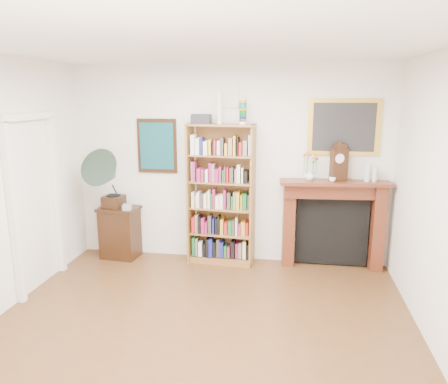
{
  "coord_description": "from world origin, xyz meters",
  "views": [
    {
      "loc": [
        0.88,
        -3.57,
        2.41
      ],
      "look_at": [
        0.07,
        1.6,
        1.21
      ],
      "focal_mm": 35.0,
      "sensor_mm": 36.0,
      "label": 1
    }
  ],
  "objects_px": {
    "fireplace": "(333,216)",
    "gramophone": "(108,175)",
    "bottle_right": "(375,174)",
    "bottle_left": "(367,173)",
    "bookshelf": "(221,187)",
    "side_cabinet": "(120,232)",
    "flower_vase": "(310,175)",
    "teacup": "(332,179)",
    "mantel_clock": "(339,163)",
    "cd_stack": "(127,207)"
  },
  "relations": [
    {
      "from": "bottle_right",
      "to": "mantel_clock",
      "type": "bearing_deg",
      "value": -175.69
    },
    {
      "from": "gramophone",
      "to": "cd_stack",
      "type": "bearing_deg",
      "value": 12.78
    },
    {
      "from": "flower_vase",
      "to": "side_cabinet",
      "type": "bearing_deg",
      "value": -178.62
    },
    {
      "from": "side_cabinet",
      "to": "cd_stack",
      "type": "bearing_deg",
      "value": -26.39
    },
    {
      "from": "mantel_clock",
      "to": "bottle_left",
      "type": "height_order",
      "value": "mantel_clock"
    },
    {
      "from": "bookshelf",
      "to": "bottle_right",
      "type": "bearing_deg",
      "value": 6.76
    },
    {
      "from": "bookshelf",
      "to": "side_cabinet",
      "type": "relative_size",
      "value": 2.99
    },
    {
      "from": "side_cabinet",
      "to": "teacup",
      "type": "relative_size",
      "value": 8.72
    },
    {
      "from": "mantel_clock",
      "to": "bottle_right",
      "type": "height_order",
      "value": "mantel_clock"
    },
    {
      "from": "gramophone",
      "to": "bottle_left",
      "type": "distance_m",
      "value": 3.56
    },
    {
      "from": "fireplace",
      "to": "mantel_clock",
      "type": "height_order",
      "value": "mantel_clock"
    },
    {
      "from": "cd_stack",
      "to": "bottle_left",
      "type": "xyz_separation_m",
      "value": [
        3.3,
        0.19,
        0.56
      ]
    },
    {
      "from": "side_cabinet",
      "to": "flower_vase",
      "type": "xyz_separation_m",
      "value": [
        2.73,
        0.07,
        0.93
      ]
    },
    {
      "from": "flower_vase",
      "to": "teacup",
      "type": "height_order",
      "value": "flower_vase"
    },
    {
      "from": "side_cabinet",
      "to": "bottle_right",
      "type": "bearing_deg",
      "value": 7.06
    },
    {
      "from": "fireplace",
      "to": "bottle_right",
      "type": "xyz_separation_m",
      "value": [
        0.51,
        -0.02,
        0.61
      ]
    },
    {
      "from": "cd_stack",
      "to": "flower_vase",
      "type": "distance_m",
      "value": 2.61
    },
    {
      "from": "bottle_right",
      "to": "bottle_left",
      "type": "bearing_deg",
      "value": -170.51
    },
    {
      "from": "side_cabinet",
      "to": "bottle_right",
      "type": "height_order",
      "value": "bottle_right"
    },
    {
      "from": "mantel_clock",
      "to": "fireplace",
      "type": "bearing_deg",
      "value": 101.69
    },
    {
      "from": "fireplace",
      "to": "gramophone",
      "type": "distance_m",
      "value": 3.2
    },
    {
      "from": "mantel_clock",
      "to": "cd_stack",
      "type": "bearing_deg",
      "value": 162.23
    },
    {
      "from": "cd_stack",
      "to": "teacup",
      "type": "bearing_deg",
      "value": 1.93
    },
    {
      "from": "gramophone",
      "to": "flower_vase",
      "type": "relative_size",
      "value": 6.54
    },
    {
      "from": "bottle_left",
      "to": "bottle_right",
      "type": "distance_m",
      "value": 0.1
    },
    {
      "from": "bookshelf",
      "to": "fireplace",
      "type": "xyz_separation_m",
      "value": [
        1.55,
        0.08,
        -0.37
      ]
    },
    {
      "from": "fireplace",
      "to": "gramophone",
      "type": "relative_size",
      "value": 1.68
    },
    {
      "from": "fireplace",
      "to": "bottle_right",
      "type": "relative_size",
      "value": 7.47
    },
    {
      "from": "mantel_clock",
      "to": "teacup",
      "type": "xyz_separation_m",
      "value": [
        -0.08,
        -0.07,
        -0.21
      ]
    },
    {
      "from": "fireplace",
      "to": "teacup",
      "type": "bearing_deg",
      "value": -112.79
    },
    {
      "from": "cd_stack",
      "to": "teacup",
      "type": "relative_size",
      "value": 1.37
    },
    {
      "from": "gramophone",
      "to": "bottle_right",
      "type": "xyz_separation_m",
      "value": [
        3.65,
        0.23,
        0.08
      ]
    },
    {
      "from": "gramophone",
      "to": "side_cabinet",
      "type": "bearing_deg",
      "value": 66.57
    },
    {
      "from": "side_cabinet",
      "to": "bottle_left",
      "type": "relative_size",
      "value": 3.19
    },
    {
      "from": "gramophone",
      "to": "bottle_right",
      "type": "bearing_deg",
      "value": 10.81
    },
    {
      "from": "bottle_left",
      "to": "flower_vase",
      "type": "bearing_deg",
      "value": -178.96
    },
    {
      "from": "mantel_clock",
      "to": "bottle_right",
      "type": "relative_size",
      "value": 2.5
    },
    {
      "from": "gramophone",
      "to": "mantel_clock",
      "type": "distance_m",
      "value": 3.19
    },
    {
      "from": "side_cabinet",
      "to": "mantel_clock",
      "type": "height_order",
      "value": "mantel_clock"
    },
    {
      "from": "fireplace",
      "to": "flower_vase",
      "type": "relative_size",
      "value": 11.01
    },
    {
      "from": "side_cabinet",
      "to": "gramophone",
      "type": "relative_size",
      "value": 0.86
    },
    {
      "from": "bookshelf",
      "to": "teacup",
      "type": "distance_m",
      "value": 1.52
    },
    {
      "from": "bookshelf",
      "to": "cd_stack",
      "type": "relative_size",
      "value": 19.07
    },
    {
      "from": "gramophone",
      "to": "bottle_right",
      "type": "distance_m",
      "value": 3.66
    },
    {
      "from": "gramophone",
      "to": "mantel_clock",
      "type": "xyz_separation_m",
      "value": [
        3.18,
        0.19,
        0.22
      ]
    },
    {
      "from": "bottle_left",
      "to": "gramophone",
      "type": "bearing_deg",
      "value": -176.58
    },
    {
      "from": "gramophone",
      "to": "flower_vase",
      "type": "xyz_separation_m",
      "value": [
        2.8,
        0.2,
        0.05
      ]
    },
    {
      "from": "bookshelf",
      "to": "mantel_clock",
      "type": "bearing_deg",
      "value": 5.94
    },
    {
      "from": "teacup",
      "to": "fireplace",
      "type": "bearing_deg",
      "value": 71.5
    },
    {
      "from": "fireplace",
      "to": "bottle_right",
      "type": "height_order",
      "value": "bottle_right"
    }
  ]
}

